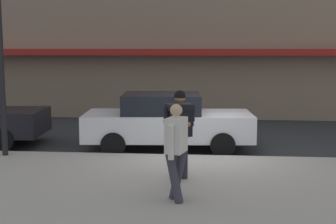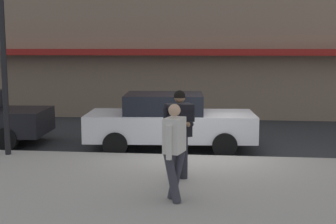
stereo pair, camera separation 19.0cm
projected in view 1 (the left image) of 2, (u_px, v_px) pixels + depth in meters
The scene contains 6 objects.
ground_plane at pixel (200, 158), 11.80m from camera, with size 80.00×80.00×0.00m, color #2B2D30.
sidewalk at pixel (250, 191), 8.89m from camera, with size 32.00×5.30×0.14m, color #A8A399.
curb_paint_line at pixel (240, 159), 11.76m from camera, with size 28.00×0.12×0.01m, color silver.
parked_sedan_mid at pixel (167, 121), 12.70m from camera, with size 4.62×2.18×1.54m.
man_texting_on_phone at pixel (179, 125), 9.32m from camera, with size 0.61×0.65×1.81m.
pedestrian_in_light_coat at pixel (176, 146), 7.99m from camera, with size 0.40×0.58×1.70m.
Camera 1 is at (0.19, -11.55, 2.79)m, focal length 50.00 mm.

